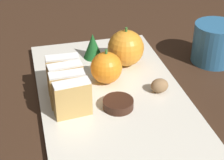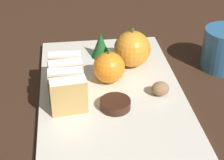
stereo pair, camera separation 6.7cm
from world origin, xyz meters
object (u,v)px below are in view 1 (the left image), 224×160
Objects in this scene: orange_near at (126,48)px; walnut at (160,86)px; orange_far at (104,68)px; coffee_mug at (215,43)px; chocolate_cookie at (120,104)px.

orange_near is 0.12m from walnut.
coffee_mug is at bearing 9.76° from orange_far.
chocolate_cookie is (0.01, -0.09, -0.02)m from orange_far.
chocolate_cookie is at bearing -109.73° from orange_near.
orange_near is 0.67× the size of coffee_mug.
orange_near is 0.08m from orange_far.
walnut is 0.61× the size of chocolate_cookie.
chocolate_cookie is 0.28m from coffee_mug.
chocolate_cookie is at bearing -160.98° from walnut.
walnut is at bearing -147.76° from coffee_mug.
walnut is 0.09m from chocolate_cookie.
orange_far is at bearing -170.24° from coffee_mug.
orange_near is 1.20× the size of orange_far.
walnut is at bearing -74.41° from orange_near.
walnut is 0.27× the size of coffee_mug.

